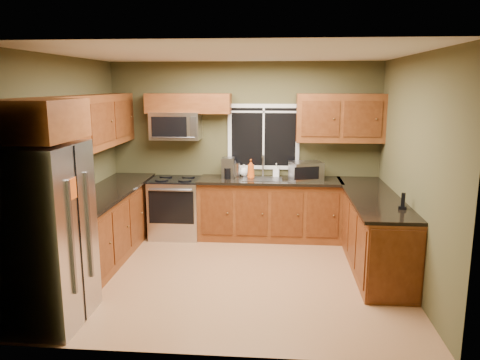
# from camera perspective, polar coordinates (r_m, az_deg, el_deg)

# --- Properties ---
(floor) EXTENTS (4.20, 4.20, 0.00)m
(floor) POSITION_cam_1_polar(r_m,az_deg,el_deg) (6.01, -0.77, -11.47)
(floor) COLOR #9B6B44
(floor) RESTS_ON ground
(ceiling) EXTENTS (4.20, 4.20, 0.00)m
(ceiling) POSITION_cam_1_polar(r_m,az_deg,el_deg) (5.54, -0.84, 15.16)
(ceiling) COLOR white
(ceiling) RESTS_ON back_wall
(back_wall) EXTENTS (4.20, 0.00, 4.20)m
(back_wall) POSITION_cam_1_polar(r_m,az_deg,el_deg) (7.40, 0.55, 3.77)
(back_wall) COLOR #484527
(back_wall) RESTS_ON ground
(front_wall) EXTENTS (4.20, 0.00, 4.20)m
(front_wall) POSITION_cam_1_polar(r_m,az_deg,el_deg) (3.88, -3.38, -3.43)
(front_wall) COLOR #484527
(front_wall) RESTS_ON ground
(left_wall) EXTENTS (0.00, 3.60, 3.60)m
(left_wall) POSITION_cam_1_polar(r_m,az_deg,el_deg) (6.19, -20.55, 1.50)
(left_wall) COLOR #484527
(left_wall) RESTS_ON ground
(right_wall) EXTENTS (0.00, 3.60, 3.60)m
(right_wall) POSITION_cam_1_polar(r_m,az_deg,el_deg) (5.81, 20.28, 0.91)
(right_wall) COLOR #484527
(right_wall) RESTS_ON ground
(window) EXTENTS (1.12, 0.03, 1.02)m
(window) POSITION_cam_1_polar(r_m,az_deg,el_deg) (7.34, 2.89, 5.29)
(window) COLOR white
(window) RESTS_ON back_wall
(base_cabinets_left) EXTENTS (0.60, 2.65, 0.90)m
(base_cabinets_left) POSITION_cam_1_polar(r_m,az_deg,el_deg) (6.70, -15.96, -5.40)
(base_cabinets_left) COLOR brown
(base_cabinets_left) RESTS_ON ground
(countertop_left) EXTENTS (0.65, 2.65, 0.04)m
(countertop_left) POSITION_cam_1_polar(r_m,az_deg,el_deg) (6.57, -15.98, -1.48)
(countertop_left) COLOR black
(countertop_left) RESTS_ON base_cabinets_left
(base_cabinets_back) EXTENTS (2.17, 0.60, 0.90)m
(base_cabinets_back) POSITION_cam_1_polar(r_m,az_deg,el_deg) (7.26, 3.63, -3.65)
(base_cabinets_back) COLOR brown
(base_cabinets_back) RESTS_ON ground
(countertop_back) EXTENTS (2.17, 0.65, 0.04)m
(countertop_back) POSITION_cam_1_polar(r_m,az_deg,el_deg) (7.13, 3.67, -0.06)
(countertop_back) COLOR black
(countertop_back) RESTS_ON base_cabinets_back
(base_cabinets_peninsula) EXTENTS (0.60, 2.52, 0.90)m
(base_cabinets_peninsula) POSITION_cam_1_polar(r_m,az_deg,el_deg) (6.47, 15.88, -6.01)
(base_cabinets_peninsula) COLOR brown
(base_cabinets_peninsula) RESTS_ON ground
(countertop_peninsula) EXTENTS (0.65, 2.50, 0.04)m
(countertop_peninsula) POSITION_cam_1_polar(r_m,az_deg,el_deg) (6.35, 15.88, -1.93)
(countertop_peninsula) COLOR black
(countertop_peninsula) RESTS_ON base_cabinets_peninsula
(upper_cabinets_left) EXTENTS (0.33, 2.65, 0.72)m
(upper_cabinets_left) POSITION_cam_1_polar(r_m,az_deg,el_deg) (6.49, -17.77, 6.66)
(upper_cabinets_left) COLOR brown
(upper_cabinets_left) RESTS_ON left_wall
(upper_cabinets_back_left) EXTENTS (1.30, 0.33, 0.30)m
(upper_cabinets_back_left) POSITION_cam_1_polar(r_m,az_deg,el_deg) (7.28, -6.32, 9.27)
(upper_cabinets_back_left) COLOR brown
(upper_cabinets_back_left) RESTS_ON back_wall
(upper_cabinets_back_right) EXTENTS (1.30, 0.33, 0.72)m
(upper_cabinets_back_right) POSITION_cam_1_polar(r_m,az_deg,el_deg) (7.22, 12.11, 7.39)
(upper_cabinets_back_right) COLOR brown
(upper_cabinets_back_right) RESTS_ON back_wall
(upper_cabinet_over_fridge) EXTENTS (0.72, 0.90, 0.38)m
(upper_cabinet_over_fridge) POSITION_cam_1_polar(r_m,az_deg,el_deg) (4.79, -23.79, 6.74)
(upper_cabinet_over_fridge) COLOR brown
(upper_cabinet_over_fridge) RESTS_ON left_wall
(refrigerator) EXTENTS (0.74, 0.90, 1.80)m
(refrigerator) POSITION_cam_1_polar(r_m,az_deg,el_deg) (5.00, -22.72, -6.25)
(refrigerator) COLOR #B7B7BC
(refrigerator) RESTS_ON ground
(range) EXTENTS (0.76, 0.69, 0.94)m
(range) POSITION_cam_1_polar(r_m,az_deg,el_deg) (7.40, -7.81, -3.30)
(range) COLOR #B7B7BC
(range) RESTS_ON ground
(microwave) EXTENTS (0.76, 0.41, 0.42)m
(microwave) POSITION_cam_1_polar(r_m,az_deg,el_deg) (7.31, -7.85, 6.57)
(microwave) COLOR #B7B7BC
(microwave) RESTS_ON back_wall
(sink) EXTENTS (0.60, 0.42, 0.36)m
(sink) POSITION_cam_1_polar(r_m,az_deg,el_deg) (7.14, 2.76, 0.24)
(sink) COLOR slate
(sink) RESTS_ON countertop_back
(toaster_oven) EXTENTS (0.53, 0.47, 0.28)m
(toaster_oven) POSITION_cam_1_polar(r_m,az_deg,el_deg) (7.08, 8.06, 1.08)
(toaster_oven) COLOR #B7B7BC
(toaster_oven) RESTS_ON countertop_back
(coffee_maker) EXTENTS (0.19, 0.26, 0.31)m
(coffee_maker) POSITION_cam_1_polar(r_m,az_deg,el_deg) (7.20, -1.45, 1.42)
(coffee_maker) COLOR slate
(coffee_maker) RESTS_ON countertop_back
(kettle) EXTENTS (0.17, 0.17, 0.26)m
(kettle) POSITION_cam_1_polar(r_m,az_deg,el_deg) (7.30, -0.58, 1.37)
(kettle) COLOR #B7B7BC
(kettle) RESTS_ON countertop_back
(paper_towel_roll) EXTENTS (0.15, 0.15, 0.29)m
(paper_towel_roll) POSITION_cam_1_polar(r_m,az_deg,el_deg) (7.14, 7.52, 1.12)
(paper_towel_roll) COLOR white
(paper_towel_roll) RESTS_ON countertop_back
(soap_bottle_a) EXTENTS (0.13, 0.13, 0.30)m
(soap_bottle_a) POSITION_cam_1_polar(r_m,az_deg,el_deg) (7.14, 1.33, 1.35)
(soap_bottle_a) COLOR #D65214
(soap_bottle_a) RESTS_ON countertop_back
(soap_bottle_b) EXTENTS (0.10, 0.11, 0.21)m
(soap_bottle_b) POSITION_cam_1_polar(r_m,az_deg,el_deg) (7.32, 4.45, 1.24)
(soap_bottle_b) COLOR white
(soap_bottle_b) RESTS_ON countertop_back
(soap_bottle_c) EXTENTS (0.14, 0.14, 0.18)m
(soap_bottle_c) POSITION_cam_1_polar(r_m,az_deg,el_deg) (7.35, 0.48, 1.20)
(soap_bottle_c) COLOR white
(soap_bottle_c) RESTS_ON countertop_back
(cordless_phone) EXTENTS (0.11, 0.11, 0.19)m
(cordless_phone) POSITION_cam_1_polar(r_m,az_deg,el_deg) (5.72, 19.24, -2.80)
(cordless_phone) COLOR black
(cordless_phone) RESTS_ON countertop_peninsula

